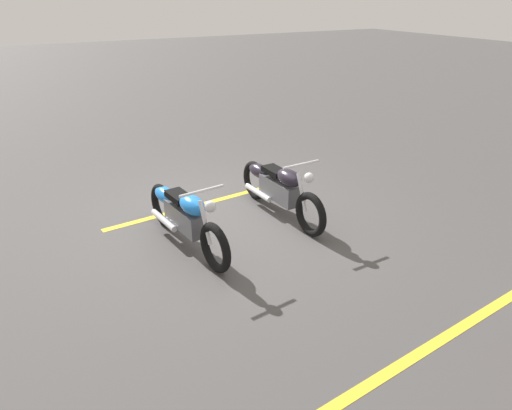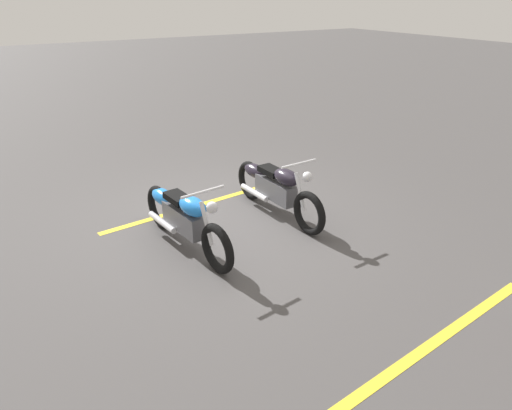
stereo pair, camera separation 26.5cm
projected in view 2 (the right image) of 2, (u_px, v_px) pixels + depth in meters
The scene contains 5 objects.
ground_plane at pixel (223, 219), 7.32m from camera, with size 60.00×60.00×0.00m, color #474444.
motorcycle_bright_foreground at pixel (183, 216), 6.37m from camera, with size 2.23×0.64×1.04m.
motorcycle_dark_foreground at pixel (275, 187), 7.33m from camera, with size 2.23×0.62×1.04m.
parking_stripe_near at pixel (192, 207), 7.74m from camera, with size 3.20×0.12×0.01m, color yellow.
parking_stripe_mid at pixel (440, 338), 4.81m from camera, with size 3.20×0.12×0.01m, color yellow.
Camera 2 is at (5.85, -2.98, 3.29)m, focal length 32.44 mm.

